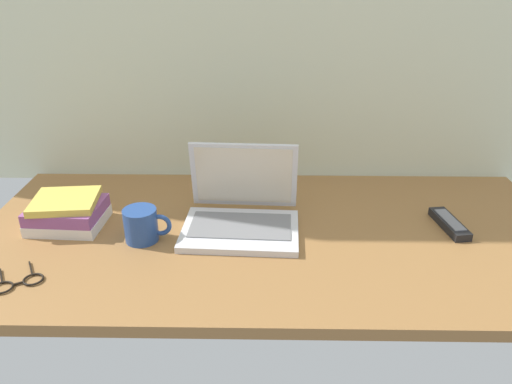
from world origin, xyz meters
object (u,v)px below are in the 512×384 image
remote_control_near (449,223)px  eyeglasses (18,282)px  laptop (242,211)px  coffee_mug (142,224)px  book_stack (67,212)px

remote_control_near → eyeglasses: bearing=-165.5°
laptop → eyeglasses: 0.57m
coffee_mug → laptop: bearing=17.0°
eyeglasses → laptop: bearing=29.0°
remote_control_near → eyeglasses: size_ratio=1.22×
eyeglasses → coffee_mug: bearing=39.2°
eyeglasses → book_stack: (0.02, 0.27, 0.04)m
laptop → remote_control_near: 0.57m
remote_control_near → book_stack: 1.05m
book_stack → eyeglasses: bearing=-94.1°
laptop → eyeglasses: size_ratio=2.37×
coffee_mug → remote_control_near: coffee_mug is taller
book_stack → remote_control_near: bearing=0.3°
remote_control_near → coffee_mug: bearing=-174.6°
book_stack → coffee_mug: bearing=-18.0°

